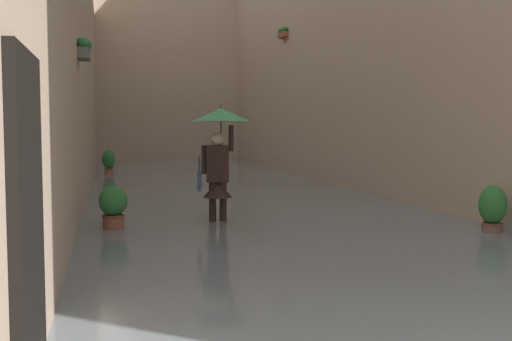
% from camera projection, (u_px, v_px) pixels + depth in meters
% --- Properties ---
extents(ground_plane, '(67.82, 67.82, 0.00)m').
position_uv_depth(ground_plane, '(220.00, 195.00, 15.90)').
color(ground_plane, gray).
extents(flood_water, '(7.33, 33.13, 0.16)m').
position_uv_depth(flood_water, '(220.00, 192.00, 15.89)').
color(flood_water, slate).
rests_on(flood_water, ground_plane).
extents(building_facade_right, '(2.04, 31.13, 9.19)m').
position_uv_depth(building_facade_right, '(45.00, 6.00, 14.59)').
color(building_facade_right, tan).
rests_on(building_facade_right, ground_plane).
extents(building_facade_far, '(10.13, 1.80, 9.08)m').
position_uv_depth(building_facade_far, '(166.00, 68.00, 29.60)').
color(building_facade_far, tan).
rests_on(building_facade_far, ground_plane).
extents(person_wading, '(0.99, 0.99, 2.14)m').
position_uv_depth(person_wading, '(219.00, 143.00, 10.47)').
color(person_wading, black).
rests_on(person_wading, ground_plane).
extents(potted_plant_mid_right, '(0.45, 0.45, 0.83)m').
position_uv_depth(potted_plant_mid_right, '(113.00, 209.00, 9.83)').
color(potted_plant_mid_right, brown).
rests_on(potted_plant_mid_right, ground_plane).
extents(potted_plant_far_left, '(0.42, 0.42, 0.87)m').
position_uv_depth(potted_plant_far_left, '(493.00, 211.00, 9.48)').
color(potted_plant_far_left, brown).
rests_on(potted_plant_far_left, ground_plane).
extents(potted_plant_far_right, '(0.44, 0.44, 0.96)m').
position_uv_depth(potted_plant_far_right, '(109.00, 162.00, 21.05)').
color(potted_plant_far_right, '#9E563D').
rests_on(potted_plant_far_right, ground_plane).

